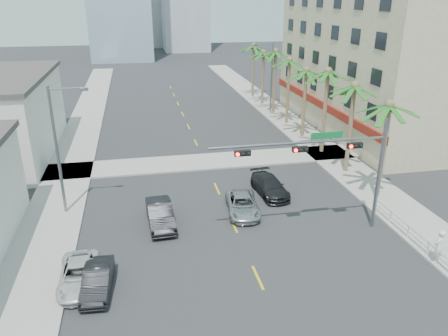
% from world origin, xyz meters
% --- Properties ---
extents(ground, '(260.00, 260.00, 0.00)m').
position_xyz_m(ground, '(0.00, 0.00, 0.00)').
color(ground, '#262628').
rests_on(ground, ground).
extents(sidewalk_right, '(4.00, 120.00, 0.15)m').
position_xyz_m(sidewalk_right, '(12.00, 20.00, 0.07)').
color(sidewalk_right, gray).
rests_on(sidewalk_right, ground).
extents(sidewalk_left, '(4.00, 120.00, 0.15)m').
position_xyz_m(sidewalk_left, '(-12.00, 20.00, 0.07)').
color(sidewalk_left, gray).
rests_on(sidewalk_left, ground).
extents(sidewalk_cross, '(80.00, 4.00, 0.15)m').
position_xyz_m(sidewalk_cross, '(0.00, 22.00, 0.07)').
color(sidewalk_cross, gray).
rests_on(sidewalk_cross, ground).
extents(building_right, '(15.25, 28.00, 15.00)m').
position_xyz_m(building_right, '(21.99, 30.00, 7.50)').
color(building_right, tan).
rests_on(building_right, ground).
extents(traffic_signal_mast, '(11.12, 0.54, 7.20)m').
position_xyz_m(traffic_signal_mast, '(5.78, 7.95, 5.06)').
color(traffic_signal_mast, slate).
rests_on(traffic_signal_mast, ground).
extents(palm_tree_0, '(4.80, 4.80, 7.80)m').
position_xyz_m(palm_tree_0, '(11.60, 12.00, 7.08)').
color(palm_tree_0, brown).
rests_on(palm_tree_0, ground).
extents(palm_tree_1, '(4.80, 4.80, 8.16)m').
position_xyz_m(palm_tree_1, '(11.60, 17.20, 7.43)').
color(palm_tree_1, brown).
rests_on(palm_tree_1, ground).
extents(palm_tree_2, '(4.80, 4.80, 8.52)m').
position_xyz_m(palm_tree_2, '(11.60, 22.40, 7.78)').
color(palm_tree_2, brown).
rests_on(palm_tree_2, ground).
extents(palm_tree_3, '(4.80, 4.80, 7.80)m').
position_xyz_m(palm_tree_3, '(11.60, 27.60, 7.08)').
color(palm_tree_3, brown).
rests_on(palm_tree_3, ground).
extents(palm_tree_4, '(4.80, 4.80, 8.16)m').
position_xyz_m(palm_tree_4, '(11.60, 32.80, 7.43)').
color(palm_tree_4, brown).
rests_on(palm_tree_4, ground).
extents(palm_tree_5, '(4.80, 4.80, 8.52)m').
position_xyz_m(palm_tree_5, '(11.60, 38.00, 7.78)').
color(palm_tree_5, brown).
rests_on(palm_tree_5, ground).
extents(palm_tree_6, '(4.80, 4.80, 7.80)m').
position_xyz_m(palm_tree_6, '(11.60, 43.20, 7.08)').
color(palm_tree_6, brown).
rests_on(palm_tree_6, ground).
extents(palm_tree_7, '(4.80, 4.80, 8.16)m').
position_xyz_m(palm_tree_7, '(11.60, 48.40, 7.43)').
color(palm_tree_7, brown).
rests_on(palm_tree_7, ground).
extents(streetlight_left, '(2.55, 0.25, 9.00)m').
position_xyz_m(streetlight_left, '(-11.00, 14.00, 5.06)').
color(streetlight_left, slate).
rests_on(streetlight_left, ground).
extents(streetlight_right, '(2.55, 0.25, 9.00)m').
position_xyz_m(streetlight_right, '(11.00, 38.00, 5.06)').
color(streetlight_right, slate).
rests_on(streetlight_right, ground).
extents(guardrail, '(0.08, 8.08, 1.00)m').
position_xyz_m(guardrail, '(10.30, 6.00, 0.67)').
color(guardrail, silver).
rests_on(guardrail, ground).
extents(car_parked_mid, '(1.62, 3.96, 1.28)m').
position_xyz_m(car_parked_mid, '(-8.42, 4.60, 0.64)').
color(car_parked_mid, black).
rests_on(car_parked_mid, ground).
extents(car_parked_far, '(2.15, 4.44, 1.22)m').
position_xyz_m(car_parked_far, '(-9.40, 5.30, 0.61)').
color(car_parked_far, silver).
rests_on(car_parked_far, ground).
extents(car_lane_left, '(1.84, 4.69, 1.52)m').
position_xyz_m(car_lane_left, '(-4.78, 11.04, 0.76)').
color(car_lane_left, black).
rests_on(car_lane_left, ground).
extents(car_lane_center, '(2.59, 4.76, 1.27)m').
position_xyz_m(car_lane_center, '(1.01, 11.60, 0.63)').
color(car_lane_center, '#AAABAF').
rests_on(car_lane_center, ground).
extents(car_lane_right, '(2.29, 4.84, 1.36)m').
position_xyz_m(car_lane_right, '(3.79, 14.20, 0.68)').
color(car_lane_right, black).
rests_on(car_lane_right, ground).
extents(pedestrian, '(0.88, 0.80, 2.02)m').
position_xyz_m(pedestrian, '(10.30, 3.22, 1.16)').
color(pedestrian, white).
rests_on(pedestrian, sidewalk_right).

